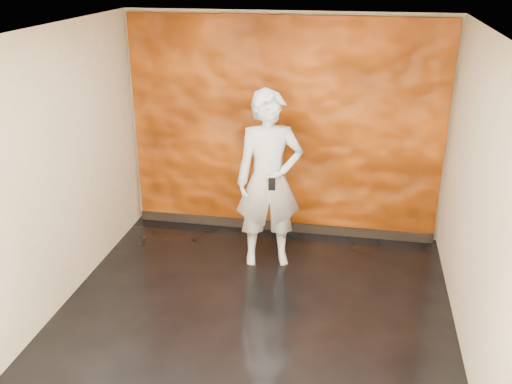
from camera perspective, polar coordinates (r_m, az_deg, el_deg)
name	(u,v)px	position (r m, az deg, el deg)	size (l,w,h in m)	color
room	(254,186)	(5.32, -0.18, 0.64)	(4.02, 4.02, 2.81)	black
feature_wall	(284,130)	(7.15, 2.79, 6.26)	(3.90, 0.06, 2.75)	#CE560E
baseboard	(281,226)	(7.59, 2.56, -3.43)	(3.90, 0.04, 0.12)	black
man	(269,180)	(6.45, 1.31, 1.18)	(0.75, 0.49, 2.07)	#9EA3AE
phone	(272,184)	(6.14, 1.60, 0.78)	(0.08, 0.02, 0.14)	black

